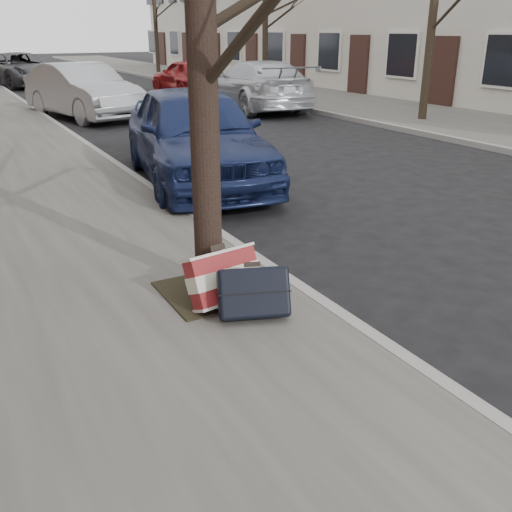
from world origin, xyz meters
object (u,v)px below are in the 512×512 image
suitcase_red (224,277)px  car_near_mid (83,91)px  suitcase_navy (254,292)px  car_near_front (196,135)px

suitcase_red → car_near_mid: 12.45m
suitcase_navy → car_near_front: 4.95m
suitcase_red → suitcase_navy: 0.36m
car_near_front → car_near_mid: 7.98m
suitcase_red → car_near_mid: size_ratio=0.14×
car_near_front → car_near_mid: size_ratio=1.01×
suitcase_navy → car_near_mid: size_ratio=0.13×
suitcase_red → car_near_front: car_near_front is taller
car_near_mid → car_near_front: bearing=-103.8°
suitcase_red → car_near_mid: bearing=73.8°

